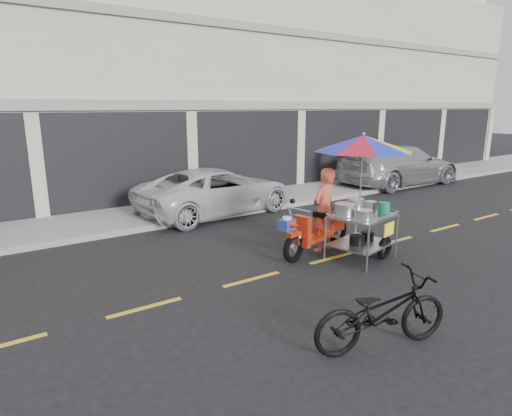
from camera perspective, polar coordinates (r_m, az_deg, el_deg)
ground at (r=9.05m, az=10.11°, el=-6.59°), size 90.00×90.00×0.00m
sidewalk at (r=13.35m, az=-6.48°, el=0.41°), size 45.00×3.00×0.15m
shophouse_block at (r=18.86m, az=-6.46°, el=16.92°), size 36.00×8.11×10.40m
centerline at (r=9.05m, az=10.11°, el=-6.56°), size 42.00×0.10×0.01m
white_pickup at (r=12.49m, az=-5.22°, el=2.30°), size 5.01×2.76×1.33m
silver_pickup at (r=17.86m, az=18.48°, el=5.49°), size 5.58×2.32×1.61m
near_bicycle at (r=5.85m, az=16.42°, el=-13.16°), size 2.02×1.16×1.01m
food_vendor_rig at (r=8.90m, az=12.16°, el=3.76°), size 2.87×2.34×2.58m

